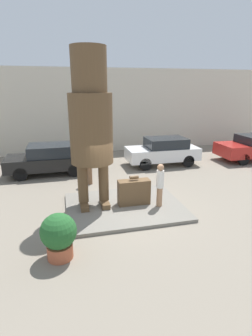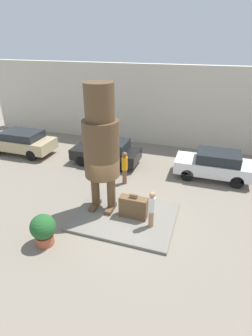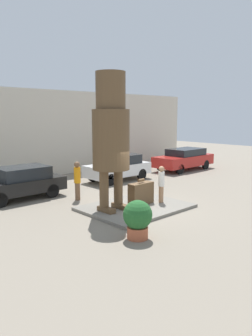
% 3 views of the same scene
% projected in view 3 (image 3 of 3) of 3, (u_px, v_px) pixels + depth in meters
% --- Properties ---
extents(ground_plane, '(60.00, 60.00, 0.00)m').
position_uv_depth(ground_plane, '(136.00, 209.00, 13.69)').
color(ground_plane, gray).
extents(pedestal, '(4.20, 3.26, 0.12)m').
position_uv_depth(pedestal, '(136.00, 207.00, 13.68)').
color(pedestal, slate).
rests_on(pedestal, ground_plane).
extents(building_backdrop, '(28.00, 0.60, 5.43)m').
position_uv_depth(building_backdrop, '(29.00, 134.00, 19.91)').
color(building_backdrop, beige).
rests_on(building_backdrop, ground_plane).
extents(statue_figure, '(1.45, 1.45, 5.37)m').
position_uv_depth(statue_figure, '(111.00, 131.00, 12.64)').
color(statue_figure, brown).
rests_on(statue_figure, pedestal).
extents(giant_suitcase, '(1.17, 0.42, 1.10)m').
position_uv_depth(giant_suitcase, '(141.00, 193.00, 13.87)').
color(giant_suitcase, brown).
rests_on(giant_suitcase, pedestal).
extents(tourist, '(0.27, 0.27, 1.59)m').
position_uv_depth(tourist, '(161.00, 183.00, 14.10)').
color(tourist, '#A87A56').
rests_on(tourist, pedestal).
extents(parked_car_black, '(4.06, 1.80, 1.50)m').
position_uv_depth(parked_car_black, '(20.00, 182.00, 15.17)').
color(parked_car_black, black).
rests_on(parked_car_black, ground_plane).
extents(parked_car_white, '(4.01, 1.72, 1.54)m').
position_uv_depth(parked_car_white, '(118.00, 167.00, 19.42)').
color(parked_car_white, silver).
rests_on(parked_car_white, ground_plane).
extents(parked_car_red, '(4.77, 1.89, 1.51)m').
position_uv_depth(parked_car_red, '(184.00, 159.00, 23.18)').
color(parked_car_red, '#B2231E').
rests_on(parked_car_red, ground_plane).
extents(planter_pot, '(0.93, 0.93, 1.24)m').
position_uv_depth(planter_pot, '(138.00, 218.00, 10.27)').
color(planter_pot, '#AD5638').
rests_on(planter_pot, ground_plane).
extents(worker_hivis, '(0.30, 0.30, 1.79)m').
position_uv_depth(worker_hivis, '(77.00, 179.00, 14.92)').
color(worker_hivis, brown).
rests_on(worker_hivis, ground_plane).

